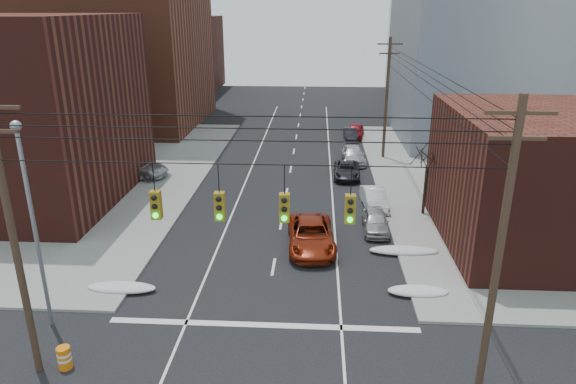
# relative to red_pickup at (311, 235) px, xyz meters

# --- Properties ---
(building_brick_far) EXTENTS (22.00, 18.00, 12.00)m
(building_brick_far) POSITION_rel_red_pickup_xyz_m (-28.02, 59.48, 5.20)
(building_brick_far) COLOR #481B15
(building_brick_far) RESTS_ON ground
(building_office) EXTENTS (22.00, 20.00, 25.00)m
(building_office) POSITION_rel_red_pickup_xyz_m (19.98, 29.48, 11.70)
(building_office) COLOR gray
(building_office) RESTS_ON ground
(building_glass) EXTENTS (20.00, 18.00, 22.00)m
(building_glass) POSITION_rel_red_pickup_xyz_m (21.98, 55.48, 10.20)
(building_glass) COLOR gray
(building_glass) RESTS_ON ground
(utility_pole_left) EXTENTS (2.20, 0.28, 11.00)m
(utility_pole_left) POSITION_rel_red_pickup_xyz_m (-10.52, -11.52, 4.98)
(utility_pole_left) COLOR #473323
(utility_pole_left) RESTS_ON ground
(utility_pole_right) EXTENTS (2.20, 0.28, 11.00)m
(utility_pole_right) POSITION_rel_red_pickup_xyz_m (6.48, -11.52, 4.98)
(utility_pole_right) COLOR #473323
(utility_pole_right) RESTS_ON ground
(utility_pole_far) EXTENTS (2.20, 0.28, 11.00)m
(utility_pole_far) POSITION_rel_red_pickup_xyz_m (6.48, 19.48, 4.98)
(utility_pole_far) COLOR #473323
(utility_pole_far) RESTS_ON ground
(traffic_signals) EXTENTS (17.00, 0.42, 2.02)m
(traffic_signals) POSITION_rel_red_pickup_xyz_m (-1.92, -11.55, 6.37)
(traffic_signals) COLOR black
(traffic_signals) RESTS_ON ground
(street_light) EXTENTS (0.44, 0.44, 9.32)m
(street_light) POSITION_rel_red_pickup_xyz_m (-11.52, -8.52, 4.74)
(street_light) COLOR gray
(street_light) RESTS_ON ground
(bare_tree) EXTENTS (2.09, 2.20, 4.93)m
(bare_tree) POSITION_rel_red_pickup_xyz_m (7.57, 5.48, 1.52)
(bare_tree) COLOR black
(bare_tree) RESTS_ON ground
(snow_nw) EXTENTS (3.50, 1.08, 0.42)m
(snow_nw) POSITION_rel_red_pickup_xyz_m (-9.42, -5.52, -0.59)
(snow_nw) COLOR silver
(snow_nw) RESTS_ON ground
(snow_ne) EXTENTS (3.00, 1.08, 0.42)m
(snow_ne) POSITION_rel_red_pickup_xyz_m (5.38, -5.02, -0.59)
(snow_ne) COLOR silver
(snow_ne) RESTS_ON ground
(snow_east_far) EXTENTS (4.00, 1.08, 0.42)m
(snow_east_far) POSITION_rel_red_pickup_xyz_m (5.38, -0.52, -0.59)
(snow_east_far) COLOR silver
(snow_east_far) RESTS_ON ground
(red_pickup) EXTENTS (3.06, 5.94, 1.60)m
(red_pickup) POSITION_rel_red_pickup_xyz_m (0.00, 0.00, 0.00)
(red_pickup) COLOR maroon
(red_pickup) RESTS_ON ground
(parked_car_a) EXTENTS (1.65, 3.94, 1.33)m
(parked_car_a) POSITION_rel_red_pickup_xyz_m (4.05, 2.68, -0.13)
(parked_car_a) COLOR #ACADB1
(parked_car_a) RESTS_ON ground
(parked_car_b) EXTENTS (1.82, 4.30, 1.38)m
(parked_car_b) POSITION_rel_red_pickup_xyz_m (4.38, 6.66, -0.11)
(parked_car_b) COLOR silver
(parked_car_b) RESTS_ON ground
(parked_car_c) EXTENTS (2.25, 4.62, 1.26)m
(parked_car_c) POSITION_rel_red_pickup_xyz_m (2.78, 13.53, -0.17)
(parked_car_c) COLOR black
(parked_car_c) RESTS_ON ground
(parked_car_d) EXTENTS (2.13, 4.90, 1.40)m
(parked_car_d) POSITION_rel_red_pickup_xyz_m (3.60, 17.99, -0.10)
(parked_car_d) COLOR #B7B7BC
(parked_car_d) RESTS_ON ground
(parked_car_e) EXTENTS (2.35, 4.59, 1.49)m
(parked_car_e) POSITION_rel_red_pickup_xyz_m (4.38, 27.44, -0.05)
(parked_car_e) COLOR maroon
(parked_car_e) RESTS_ON ground
(parked_car_f) EXTENTS (1.48, 3.81, 1.24)m
(parked_car_f) POSITION_rel_red_pickup_xyz_m (3.83, 26.60, -0.18)
(parked_car_f) COLOR black
(parked_car_f) RESTS_ON ground
(lot_car_a) EXTENTS (4.36, 2.91, 1.36)m
(lot_car_a) POSITION_rel_red_pickup_xyz_m (-16.67, 8.33, 0.03)
(lot_car_a) COLOR silver
(lot_car_a) RESTS_ON sidewalk_nw
(lot_car_b) EXTENTS (5.56, 3.12, 1.47)m
(lot_car_b) POSITION_rel_red_pickup_xyz_m (-14.65, 12.20, 0.08)
(lot_car_b) COLOR #ABAAAF
(lot_car_b) RESTS_ON sidewalk_nw
(lot_car_c) EXTENTS (5.20, 2.50, 1.46)m
(lot_car_c) POSITION_rel_red_pickup_xyz_m (-21.00, 3.57, 0.08)
(lot_car_c) COLOR black
(lot_car_c) RESTS_ON sidewalk_nw
(lot_car_d) EXTENTS (3.94, 1.72, 1.32)m
(lot_car_d) POSITION_rel_red_pickup_xyz_m (-21.77, 10.78, 0.01)
(lot_car_d) COLOR silver
(lot_car_d) RESTS_ON sidewalk_nw
(construction_barrel) EXTENTS (0.65, 0.65, 0.94)m
(construction_barrel) POSITION_rel_red_pickup_xyz_m (-9.53, -11.34, -0.31)
(construction_barrel) COLOR orange
(construction_barrel) RESTS_ON ground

